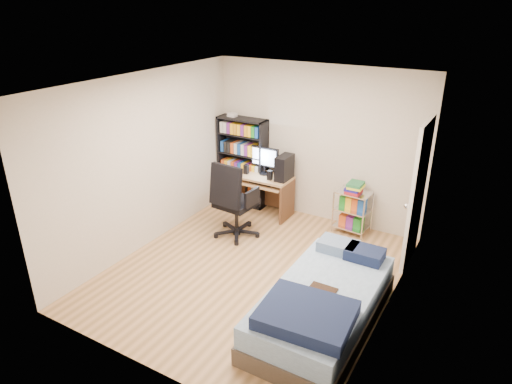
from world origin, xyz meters
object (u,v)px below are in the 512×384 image
Objects in this scene: office_chair at (234,213)px; media_shelf at (243,161)px; computer_desk at (270,180)px; bed at (322,305)px.

media_shelf is at bearing 120.28° from office_chair.
media_shelf is 0.67m from computer_desk.
computer_desk is 0.95× the size of office_chair.
media_shelf reaches higher than bed.
computer_desk reaches higher than bed.
office_chair reaches higher than computer_desk.
office_chair is 2.34m from bed.
media_shelf is 3.48m from bed.
office_chair reaches higher than bed.
media_shelf is 1.41× the size of computer_desk.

